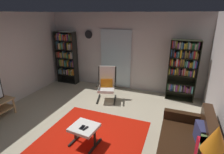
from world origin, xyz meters
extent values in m
plane|color=#BFB395|center=(0.00, 0.00, 0.00)|extent=(7.02, 7.02, 0.00)
cube|color=beige|center=(0.00, 2.90, 1.30)|extent=(5.60, 0.06, 2.60)
cube|color=silver|center=(-0.24, 2.83, 1.05)|extent=(1.10, 0.01, 2.00)
cube|color=red|center=(0.27, -0.11, 0.00)|extent=(2.18, 2.17, 0.01)
cylinder|color=tan|center=(-2.16, 0.14, 0.21)|extent=(0.05, 0.05, 0.43)
cylinder|color=tan|center=(-2.51, 0.14, 0.21)|extent=(0.05, 0.05, 0.43)
cube|color=black|center=(-2.52, 2.61, 0.97)|extent=(0.02, 0.30, 1.94)
cube|color=black|center=(-1.74, 2.61, 0.97)|extent=(0.02, 0.30, 1.94)
cube|color=black|center=(-2.13, 2.76, 0.97)|extent=(0.80, 0.02, 1.94)
cube|color=black|center=(-2.13, 2.61, 0.02)|extent=(0.76, 0.28, 0.02)
cube|color=black|center=(-2.13, 2.61, 0.32)|extent=(0.76, 0.28, 0.02)
cube|color=black|center=(-2.13, 2.61, 0.65)|extent=(0.76, 0.28, 0.02)
cube|color=black|center=(-2.13, 2.61, 0.97)|extent=(0.76, 0.28, 0.02)
cube|color=black|center=(-2.13, 2.61, 1.29)|extent=(0.76, 0.28, 0.02)
cube|color=black|center=(-2.13, 2.61, 1.62)|extent=(0.76, 0.28, 0.02)
cube|color=black|center=(-2.13, 2.61, 1.93)|extent=(0.76, 0.28, 0.02)
cube|color=teal|center=(-2.48, 2.59, 0.41)|extent=(0.03, 0.15, 0.16)
cube|color=teal|center=(-2.45, 2.63, 0.43)|extent=(0.03, 0.15, 0.20)
cube|color=gold|center=(-2.42, 2.62, 0.42)|extent=(0.03, 0.18, 0.18)
cube|color=#2C65AC|center=(-2.37, 2.62, 0.42)|extent=(0.03, 0.23, 0.17)
cube|color=#C23E2C|center=(-2.33, 2.61, 0.41)|extent=(0.02, 0.10, 0.17)
cube|color=brown|center=(-2.30, 2.61, 0.42)|extent=(0.03, 0.24, 0.18)
cube|color=#2D61A7|center=(-2.27, 2.63, 0.43)|extent=(0.02, 0.16, 0.20)
cube|color=beige|center=(-2.23, 2.61, 0.42)|extent=(0.02, 0.17, 0.17)
cube|color=#1C2632|center=(-2.20, 2.59, 0.43)|extent=(0.02, 0.13, 0.20)
cube|color=black|center=(-2.16, 2.63, 0.43)|extent=(0.02, 0.19, 0.20)
cube|color=beige|center=(-2.13, 2.61, 0.42)|extent=(0.04, 0.16, 0.18)
cube|color=#8D4295|center=(-2.09, 2.60, 0.41)|extent=(0.03, 0.11, 0.16)
cube|color=red|center=(-2.04, 2.63, 0.44)|extent=(0.04, 0.19, 0.21)
cube|color=#A19F33|center=(-2.00, 2.60, 0.45)|extent=(0.02, 0.23, 0.23)
cube|color=beige|center=(-1.97, 2.62, 0.41)|extent=(0.03, 0.13, 0.17)
cube|color=beige|center=(-1.92, 2.62, 0.44)|extent=(0.04, 0.12, 0.22)
cube|color=gold|center=(-1.89, 2.60, 0.41)|extent=(0.03, 0.23, 0.15)
cube|color=orange|center=(-1.84, 2.61, 0.45)|extent=(0.04, 0.17, 0.24)
cube|color=#C13537|center=(-1.80, 2.62, 0.46)|extent=(0.02, 0.11, 0.25)
cube|color=#262126|center=(-2.48, 2.62, 0.79)|extent=(0.03, 0.22, 0.27)
cube|color=olive|center=(-2.43, 2.63, 0.76)|extent=(0.03, 0.15, 0.21)
cube|color=#438B3C|center=(-2.38, 2.63, 0.78)|extent=(0.04, 0.20, 0.25)
cube|color=gold|center=(-2.34, 2.60, 0.77)|extent=(0.02, 0.19, 0.24)
cube|color=beige|center=(-2.30, 2.61, 0.76)|extent=(0.03, 0.11, 0.22)
cube|color=beige|center=(-2.27, 2.60, 0.76)|extent=(0.03, 0.11, 0.20)
cube|color=orange|center=(-2.24, 2.62, 0.78)|extent=(0.03, 0.21, 0.25)
cube|color=#2C292E|center=(-2.20, 2.61, 0.78)|extent=(0.03, 0.16, 0.25)
cube|color=teal|center=(-2.17, 2.63, 0.76)|extent=(0.03, 0.24, 0.22)
cube|color=#2E794B|center=(-2.12, 2.60, 0.74)|extent=(0.04, 0.19, 0.16)
cube|color=gold|center=(-2.08, 2.63, 0.77)|extent=(0.02, 0.15, 0.23)
cube|color=orange|center=(-2.05, 2.61, 0.75)|extent=(0.03, 0.16, 0.18)
cube|color=black|center=(-2.00, 2.62, 0.74)|extent=(0.04, 0.12, 0.17)
cube|color=#395AA2|center=(-1.95, 2.63, 0.77)|extent=(0.03, 0.14, 0.22)
cube|color=brown|center=(-1.91, 2.62, 0.73)|extent=(0.04, 0.12, 0.15)
cube|color=#A98F2E|center=(-1.87, 2.62, 0.75)|extent=(0.04, 0.12, 0.20)
cube|color=#95418D|center=(-1.82, 2.60, 0.78)|extent=(0.03, 0.13, 0.25)
cube|color=brown|center=(-2.47, 2.60, 1.08)|extent=(0.04, 0.21, 0.21)
cube|color=red|center=(-2.43, 2.59, 1.08)|extent=(0.04, 0.11, 0.21)
cube|color=olive|center=(-2.38, 2.61, 1.07)|extent=(0.04, 0.11, 0.18)
cube|color=#9D3689|center=(-2.33, 2.62, 1.06)|extent=(0.03, 0.18, 0.16)
cube|color=gold|center=(-2.29, 2.60, 1.07)|extent=(0.04, 0.18, 0.19)
cube|color=black|center=(-2.26, 2.60, 1.06)|extent=(0.03, 0.11, 0.16)
cube|color=#588F9B|center=(-2.22, 2.63, 1.11)|extent=(0.04, 0.18, 0.25)
cube|color=olive|center=(-2.17, 2.60, 1.06)|extent=(0.04, 0.11, 0.17)
cube|color=brown|center=(-2.12, 2.63, 1.07)|extent=(0.04, 0.18, 0.19)
cube|color=orange|center=(-2.08, 2.60, 1.08)|extent=(0.03, 0.15, 0.20)
cube|color=#32853B|center=(-2.03, 2.62, 1.07)|extent=(0.04, 0.23, 0.18)
cube|color=#1C2430|center=(-1.98, 2.60, 1.10)|extent=(0.02, 0.20, 0.25)
cube|color=orange|center=(-1.94, 2.61, 1.06)|extent=(0.04, 0.18, 0.16)
cube|color=beige|center=(-1.89, 2.60, 1.10)|extent=(0.04, 0.11, 0.25)
cube|color=beige|center=(-1.84, 2.63, 1.08)|extent=(0.04, 0.24, 0.21)
cube|color=#599591|center=(-1.79, 2.63, 1.10)|extent=(0.03, 0.20, 0.25)
cube|color=teal|center=(-2.47, 2.63, 1.44)|extent=(0.03, 0.15, 0.27)
cube|color=#1C2535|center=(-2.43, 2.61, 1.38)|extent=(0.04, 0.18, 0.16)
cube|color=orange|center=(-2.37, 2.63, 1.40)|extent=(0.04, 0.20, 0.20)
cube|color=beige|center=(-2.33, 2.60, 1.41)|extent=(0.04, 0.20, 0.22)
cube|color=olive|center=(-2.29, 2.60, 1.39)|extent=(0.03, 0.20, 0.18)
cube|color=#3D7E51|center=(-2.25, 2.62, 1.43)|extent=(0.03, 0.20, 0.25)
cube|color=teal|center=(-2.22, 2.60, 1.43)|extent=(0.04, 0.15, 0.25)
cube|color=brown|center=(-2.18, 2.61, 1.42)|extent=(0.03, 0.15, 0.23)
cube|color=red|center=(-2.14, 2.63, 1.43)|extent=(0.02, 0.16, 0.26)
cube|color=orange|center=(-2.11, 2.61, 1.41)|extent=(0.03, 0.13, 0.22)
cube|color=black|center=(-2.07, 2.60, 1.43)|extent=(0.04, 0.22, 0.25)
cube|color=#969B35|center=(-2.02, 2.63, 1.43)|extent=(0.03, 0.10, 0.25)
cube|color=gold|center=(-1.98, 2.63, 1.42)|extent=(0.04, 0.24, 0.23)
cube|color=beige|center=(-1.94, 2.60, 1.40)|extent=(0.04, 0.19, 0.19)
cube|color=#BBB5AD|center=(-1.89, 2.60, 1.42)|extent=(0.04, 0.13, 0.23)
cube|color=#A69434|center=(-1.84, 2.63, 1.41)|extent=(0.04, 0.10, 0.22)
cube|color=red|center=(-1.79, 2.61, 1.44)|extent=(0.04, 0.16, 0.27)
cube|color=brown|center=(-2.48, 2.60, 1.71)|extent=(0.03, 0.11, 0.17)
cube|color=red|center=(-2.44, 2.63, 1.73)|extent=(0.03, 0.17, 0.20)
cube|color=beige|center=(-2.41, 2.63, 1.75)|extent=(0.03, 0.20, 0.25)
cube|color=#2E5CA4|center=(-2.38, 2.61, 1.70)|extent=(0.02, 0.19, 0.15)
cube|color=#8D3D8E|center=(-2.34, 2.59, 1.76)|extent=(0.03, 0.14, 0.26)
cube|color=gold|center=(-2.30, 2.62, 1.71)|extent=(0.04, 0.21, 0.17)
cube|color=gold|center=(-2.25, 2.61, 1.74)|extent=(0.04, 0.19, 0.23)
cube|color=#2C6CAF|center=(-2.21, 2.60, 1.75)|extent=(0.03, 0.13, 0.24)
cube|color=teal|center=(-2.17, 2.63, 1.74)|extent=(0.03, 0.22, 0.22)
cube|color=red|center=(-2.14, 2.62, 1.73)|extent=(0.03, 0.22, 0.20)
cube|color=beige|center=(-2.09, 2.62, 1.70)|extent=(0.04, 0.14, 0.15)
cube|color=red|center=(-2.05, 2.61, 1.71)|extent=(0.03, 0.23, 0.17)
cube|color=orange|center=(-2.00, 2.61, 1.74)|extent=(0.03, 0.19, 0.22)
cube|color=#953893|center=(-1.96, 2.61, 1.74)|extent=(0.03, 0.20, 0.23)
cube|color=#2F2B23|center=(-1.93, 2.61, 1.74)|extent=(0.04, 0.14, 0.23)
cube|color=brown|center=(-1.89, 2.59, 1.76)|extent=(0.02, 0.16, 0.26)
cube|color=#2B8D4F|center=(-1.86, 2.60, 1.73)|extent=(0.02, 0.20, 0.20)
cube|color=brown|center=(-1.82, 2.60, 1.70)|extent=(0.04, 0.19, 0.16)
cube|color=gold|center=(-1.78, 2.63, 1.73)|extent=(0.02, 0.23, 0.21)
cube|color=black|center=(1.57, 2.60, 0.93)|extent=(0.02, 0.30, 1.85)
cube|color=black|center=(2.37, 2.60, 0.93)|extent=(0.02, 0.30, 1.85)
cube|color=black|center=(1.97, 2.75, 0.93)|extent=(0.82, 0.02, 1.85)
cube|color=black|center=(1.97, 2.60, 0.02)|extent=(0.79, 0.28, 0.02)
cube|color=black|center=(1.97, 2.60, 0.26)|extent=(0.79, 0.28, 0.02)
cube|color=black|center=(1.97, 2.60, 0.53)|extent=(0.79, 0.28, 0.02)
cube|color=black|center=(1.97, 2.60, 0.79)|extent=(0.79, 0.28, 0.02)
cube|color=black|center=(1.97, 2.60, 1.06)|extent=(0.79, 0.28, 0.02)
cube|color=black|center=(1.97, 2.60, 1.32)|extent=(0.79, 0.28, 0.02)
cube|color=black|center=(1.97, 2.60, 1.59)|extent=(0.79, 0.28, 0.02)
cube|color=black|center=(1.97, 2.60, 1.84)|extent=(0.79, 0.28, 0.02)
cube|color=#3F8951|center=(1.61, 2.59, 0.37)|extent=(0.04, 0.11, 0.20)
cube|color=beige|center=(1.65, 2.60, 0.37)|extent=(0.04, 0.11, 0.19)
cube|color=#894891|center=(1.68, 2.59, 0.38)|extent=(0.02, 0.17, 0.21)
cube|color=#3358AA|center=(1.71, 2.61, 0.38)|extent=(0.04, 0.20, 0.21)
cube|color=#599098|center=(1.76, 2.62, 0.37)|extent=(0.04, 0.13, 0.19)
cube|color=beige|center=(1.81, 2.59, 0.38)|extent=(0.04, 0.17, 0.21)
cube|color=#893995|center=(1.86, 2.59, 0.38)|extent=(0.03, 0.22, 0.22)
cube|color=brown|center=(1.91, 2.61, 0.37)|extent=(0.03, 0.19, 0.19)
cube|color=olive|center=(1.94, 2.60, 0.39)|extent=(0.03, 0.14, 0.23)
cube|color=#3669B2|center=(1.97, 2.61, 0.38)|extent=(0.03, 0.17, 0.21)
cube|color=beige|center=(2.01, 2.61, 0.36)|extent=(0.03, 0.14, 0.17)
cube|color=#2F2F2B|center=(2.05, 2.60, 0.36)|extent=(0.04, 0.12, 0.17)
cube|color=#8D388F|center=(2.09, 2.59, 0.38)|extent=(0.03, 0.10, 0.22)
cube|color=brown|center=(2.13, 2.59, 0.37)|extent=(0.03, 0.15, 0.19)
cube|color=#9F4688|center=(2.16, 2.61, 0.36)|extent=(0.03, 0.17, 0.17)
cube|color=#8E4683|center=(2.20, 2.62, 0.35)|extent=(0.03, 0.24, 0.15)
cube|color=brown|center=(2.24, 2.60, 0.35)|extent=(0.03, 0.17, 0.16)
cube|color=#9D3D8F|center=(2.26, 2.59, 0.38)|extent=(0.03, 0.12, 0.22)
cube|color=teal|center=(2.31, 2.60, 0.39)|extent=(0.04, 0.19, 0.23)
cube|color=olive|center=(1.60, 2.60, 0.90)|extent=(0.03, 0.23, 0.19)
cube|color=#2B55A9|center=(1.64, 2.60, 0.88)|extent=(0.02, 0.15, 0.16)
cube|color=red|center=(1.68, 2.58, 0.89)|extent=(0.03, 0.15, 0.18)
cube|color=#365FB6|center=(1.73, 2.61, 0.88)|extent=(0.04, 0.16, 0.16)
cube|color=gold|center=(1.78, 2.59, 0.89)|extent=(0.04, 0.18, 0.17)
cube|color=#A9A03C|center=(1.83, 2.60, 0.92)|extent=(0.04, 0.15, 0.23)
cube|color=brown|center=(1.86, 2.58, 0.90)|extent=(0.02, 0.21, 0.20)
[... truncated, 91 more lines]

